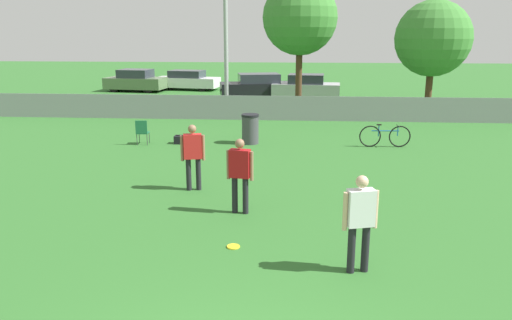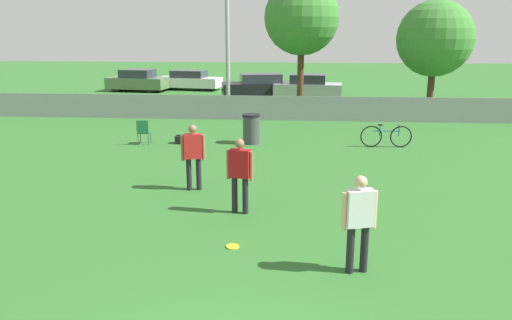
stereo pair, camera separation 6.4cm
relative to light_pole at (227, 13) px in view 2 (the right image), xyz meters
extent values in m
cube|color=gray|center=(2.56, -1.52, -4.14)|extent=(27.80, 0.03, 1.10)
cylinder|color=#9E9EA3|center=(0.00, 0.00, -0.92)|extent=(0.20, 0.20, 7.54)
cylinder|color=#4C331E|center=(3.44, 1.45, -3.10)|extent=(0.32, 0.32, 3.17)
sphere|color=#3D7F33|center=(3.44, 1.45, -0.15)|extent=(3.64, 3.64, 3.64)
cylinder|color=#4C331E|center=(9.65, 0.76, -3.57)|extent=(0.32, 0.32, 2.24)
sphere|color=#3D7F33|center=(9.65, 0.76, -1.13)|extent=(3.53, 3.53, 3.53)
cylinder|color=black|center=(0.60, -11.84, -4.28)|extent=(0.13, 0.13, 0.82)
cylinder|color=black|center=(0.84, -11.79, -4.28)|extent=(0.13, 0.13, 0.82)
cube|color=red|center=(0.72, -11.81, -3.56)|extent=(0.48, 0.31, 0.62)
sphere|color=#8C664C|center=(0.72, -11.81, -3.11)|extent=(0.21, 0.21, 0.21)
cylinder|color=#8C664C|center=(0.46, -11.87, -3.60)|extent=(0.08, 0.08, 0.64)
cylinder|color=#8C664C|center=(0.97, -11.76, -3.60)|extent=(0.08, 0.08, 0.64)
cylinder|color=black|center=(1.94, -13.35, -4.28)|extent=(0.13, 0.13, 0.82)
cylinder|color=black|center=(2.18, -13.39, -4.28)|extent=(0.13, 0.13, 0.82)
cube|color=#B21419|center=(2.06, -13.37, -3.56)|extent=(0.48, 0.29, 0.62)
sphere|color=#8C664C|center=(2.06, -13.37, -3.11)|extent=(0.21, 0.21, 0.21)
cylinder|color=#8C664C|center=(1.81, -13.32, -3.60)|extent=(0.08, 0.08, 0.64)
cylinder|color=#8C664C|center=(2.32, -13.41, -3.60)|extent=(0.08, 0.08, 0.64)
cylinder|color=black|center=(4.20, -16.02, -4.28)|extent=(0.13, 0.13, 0.82)
cylinder|color=black|center=(4.43, -15.96, -4.28)|extent=(0.13, 0.13, 0.82)
cube|color=silver|center=(4.31, -15.99, -3.56)|extent=(0.49, 0.33, 0.62)
sphere|color=#D8AD8C|center=(4.31, -15.99, -3.11)|extent=(0.21, 0.21, 0.21)
cylinder|color=#D8AD8C|center=(4.06, -16.06, -3.60)|extent=(0.08, 0.08, 0.64)
cylinder|color=#D8AD8C|center=(4.57, -15.92, -3.60)|extent=(0.08, 0.08, 0.64)
cylinder|color=yellow|center=(2.12, -15.19, -4.68)|extent=(0.24, 0.24, 0.03)
torus|color=yellow|center=(2.12, -15.19, -4.67)|extent=(0.25, 0.25, 0.03)
cylinder|color=#333338|center=(-1.94, -6.54, -4.49)|extent=(0.02, 0.02, 0.39)
cylinder|color=#333338|center=(-2.30, -6.57, -4.49)|extent=(0.02, 0.02, 0.39)
cylinder|color=#333338|center=(-1.92, -6.90, -4.49)|extent=(0.02, 0.02, 0.39)
cylinder|color=#333338|center=(-2.28, -6.93, -4.49)|extent=(0.02, 0.02, 0.39)
cube|color=#1E663F|center=(-2.11, -6.74, -4.28)|extent=(0.43, 0.43, 0.03)
cube|color=#1E663F|center=(-2.10, -6.93, -4.04)|extent=(0.41, 0.05, 0.46)
torus|color=black|center=(5.87, -6.58, -4.31)|extent=(0.75, 0.07, 0.75)
torus|color=black|center=(6.88, -6.54, -4.31)|extent=(0.75, 0.07, 0.75)
cylinder|color=#195999|center=(6.37, -6.56, -4.12)|extent=(0.94, 0.07, 0.04)
cylinder|color=#195999|center=(6.15, -6.57, -4.12)|extent=(0.03, 0.03, 0.39)
cylinder|color=#195999|center=(6.80, -6.54, -4.12)|extent=(0.03, 0.03, 0.35)
cube|color=black|center=(6.15, -6.57, -3.91)|extent=(0.16, 0.07, 0.04)
cylinder|color=black|center=(6.80, -6.54, -3.94)|extent=(0.04, 0.44, 0.03)
cylinder|color=#3F3F44|center=(1.68, -6.35, -4.20)|extent=(0.59, 0.59, 0.97)
cylinder|color=black|center=(1.68, -6.35, -3.67)|extent=(0.62, 0.62, 0.08)
cube|color=black|center=(-0.70, -6.55, -4.55)|extent=(0.63, 0.35, 0.28)
cube|color=black|center=(-0.70, -6.55, -4.39)|extent=(0.54, 0.04, 0.02)
cylinder|color=black|center=(-5.95, 9.51, -4.37)|extent=(0.65, 0.26, 0.63)
cylinder|color=black|center=(-6.15, 7.93, -4.37)|extent=(0.65, 0.26, 0.63)
cylinder|color=black|center=(-8.35, 9.81, -4.37)|extent=(0.65, 0.26, 0.63)
cylinder|color=black|center=(-8.55, 8.22, -4.37)|extent=(0.65, 0.26, 0.63)
cube|color=#59724C|center=(-7.25, 8.87, -4.14)|extent=(4.09, 2.28, 0.71)
cube|color=#2D333D|center=(-7.25, 8.87, -3.51)|extent=(2.21, 1.84, 0.54)
cylinder|color=black|center=(-2.61, 10.49, -4.38)|extent=(0.64, 0.28, 0.62)
cylinder|color=black|center=(-2.84, 9.05, -4.38)|extent=(0.64, 0.28, 0.62)
cylinder|color=black|center=(-5.25, 10.91, -4.38)|extent=(0.64, 0.28, 0.62)
cylinder|color=black|center=(-5.48, 9.47, -4.38)|extent=(0.64, 0.28, 0.62)
cube|color=white|center=(-4.05, 9.98, -4.17)|extent=(4.51, 2.34, 0.63)
cube|color=#2D333D|center=(-4.05, 9.98, -3.62)|extent=(2.44, 1.81, 0.48)
cylinder|color=black|center=(2.34, 7.31, -4.38)|extent=(0.64, 0.30, 0.62)
cylinder|color=black|center=(2.67, 5.76, -4.38)|extent=(0.64, 0.30, 0.62)
cylinder|color=black|center=(-0.44, 6.72, -4.38)|extent=(0.64, 0.30, 0.62)
cylinder|color=black|center=(-0.11, 5.17, -4.38)|extent=(0.64, 0.30, 0.62)
cube|color=black|center=(1.11, 6.24, -4.15)|extent=(4.86, 2.71, 0.71)
cube|color=#2D333D|center=(1.11, 6.24, -3.52)|extent=(2.66, 2.05, 0.54)
cylinder|color=black|center=(5.19, 6.55, -4.37)|extent=(0.65, 0.23, 0.64)
cylinder|color=black|center=(5.07, 5.05, -4.37)|extent=(0.65, 0.23, 0.64)
cylinder|color=black|center=(2.77, 6.75, -4.37)|extent=(0.65, 0.23, 0.64)
cylinder|color=black|center=(2.65, 5.26, -4.37)|extent=(0.65, 0.23, 0.64)
cube|color=#B7B7BC|center=(3.92, 5.90, -4.14)|extent=(4.05, 2.04, 0.71)
cube|color=#2D333D|center=(3.92, 5.90, -3.52)|extent=(2.16, 1.68, 0.53)
camera|label=1|loc=(3.19, -23.72, -0.77)|focal=35.00mm
camera|label=2|loc=(3.26, -23.72, -0.77)|focal=35.00mm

